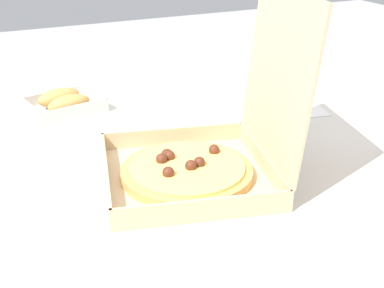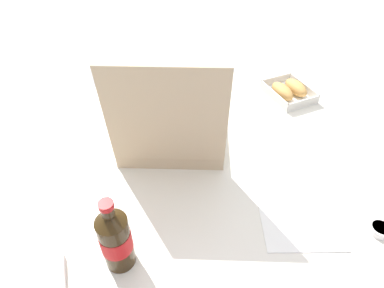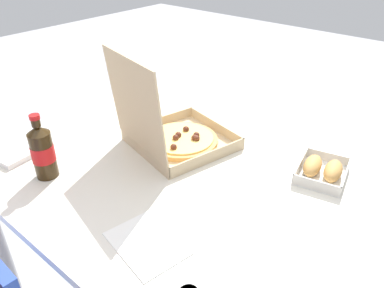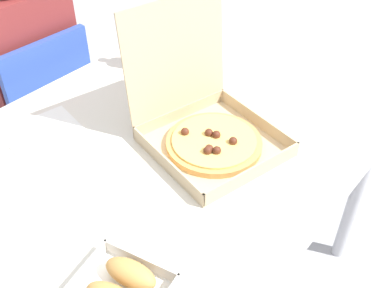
% 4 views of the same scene
% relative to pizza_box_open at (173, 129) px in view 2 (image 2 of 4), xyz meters
% --- Properties ---
extents(ground_plane, '(10.00, 10.00, 0.00)m').
position_rel_pizza_box_open_xyz_m(ground_plane, '(-0.13, 0.10, -0.79)').
color(ground_plane, '#B2B2B7').
extents(dining_table, '(1.37, 1.01, 0.74)m').
position_rel_pizza_box_open_xyz_m(dining_table, '(-0.13, 0.10, -0.12)').
color(dining_table, silver).
rests_on(dining_table, ground_plane).
extents(pizza_box_open, '(0.41, 0.44, 0.38)m').
position_rel_pizza_box_open_xyz_m(pizza_box_open, '(0.00, 0.00, 0.00)').
color(pizza_box_open, tan).
rests_on(pizza_box_open, dining_table).
extents(bread_side_box, '(0.19, 0.22, 0.06)m').
position_rel_pizza_box_open_xyz_m(bread_side_box, '(-0.50, -0.18, -0.03)').
color(bread_side_box, white).
rests_on(bread_side_box, dining_table).
extents(cola_bottle, '(0.07, 0.07, 0.22)m').
position_rel_pizza_box_open_xyz_m(cola_bottle, '(0.20, 0.41, 0.04)').
color(cola_bottle, '#33230F').
rests_on(cola_bottle, dining_table).
extents(paper_menu, '(0.24, 0.19, 0.00)m').
position_rel_pizza_box_open_xyz_m(paper_menu, '(-0.28, 0.41, -0.05)').
color(paper_menu, white).
rests_on(paper_menu, dining_table).
extents(napkin_pile, '(0.12, 0.12, 0.02)m').
position_rel_pizza_box_open_xyz_m(napkin_pile, '(0.38, 0.43, -0.04)').
color(napkin_pile, white).
rests_on(napkin_pile, dining_table).
extents(dipping_sauce_cup, '(0.06, 0.06, 0.02)m').
position_rel_pizza_box_open_xyz_m(dipping_sauce_cup, '(-0.47, 0.46, -0.04)').
color(dipping_sauce_cup, white).
rests_on(dipping_sauce_cup, dining_table).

